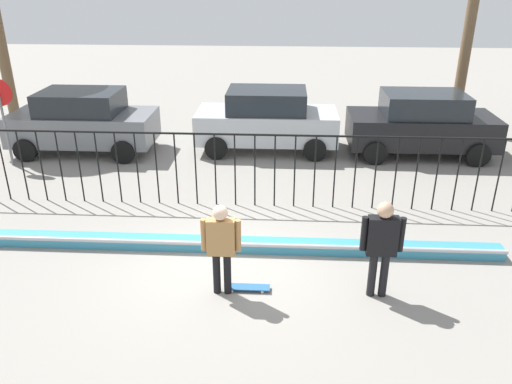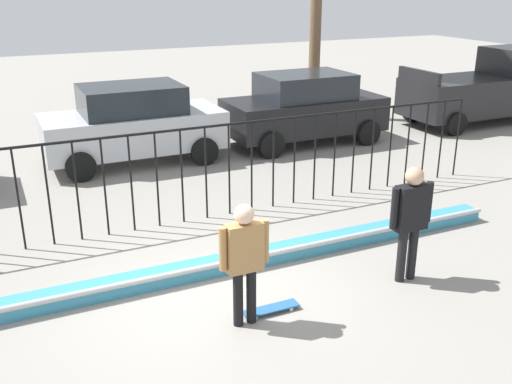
{
  "view_description": "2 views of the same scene",
  "coord_description": "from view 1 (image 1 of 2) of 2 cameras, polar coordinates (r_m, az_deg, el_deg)",
  "views": [
    {
      "loc": [
        1.13,
        -8.24,
        5.25
      ],
      "look_at": [
        0.57,
        1.49,
        0.93
      ],
      "focal_mm": 35.58,
      "sensor_mm": 36.0,
      "label": 1
    },
    {
      "loc": [
        -2.59,
        -6.97,
        4.33
      ],
      "look_at": [
        1.28,
        1.36,
        0.95
      ],
      "focal_mm": 41.23,
      "sensor_mm": 36.0,
      "label": 2
    }
  ],
  "objects": [
    {
      "name": "skateboarder",
      "position": [
        8.61,
        -3.94,
        -5.62
      ],
      "size": [
        0.68,
        0.26,
        1.69
      ],
      "rotation": [
        0.0,
        0.0,
        0.37
      ],
      "color": "black",
      "rests_on": "ground"
    },
    {
      "name": "bowl_coping_ledge",
      "position": [
        10.34,
        -3.44,
        -5.89
      ],
      "size": [
        11.0,
        0.4,
        0.27
      ],
      "color": "teal",
      "rests_on": "ground"
    },
    {
      "name": "stop_sign",
      "position": [
        15.94,
        -26.64,
        8.2
      ],
      "size": [
        0.76,
        0.07,
        2.5
      ],
      "color": "slate",
      "rests_on": "ground"
    },
    {
      "name": "parked_car_silver",
      "position": [
        15.78,
        1.21,
        8.16
      ],
      "size": [
        4.3,
        2.12,
        1.9
      ],
      "rotation": [
        0.0,
        0.0,
        0.02
      ],
      "color": "#B7BABF",
      "rests_on": "ground"
    },
    {
      "name": "parked_car_gray",
      "position": [
        16.46,
        -18.86,
        7.55
      ],
      "size": [
        4.3,
        2.12,
        1.9
      ],
      "rotation": [
        0.0,
        0.0,
        -0.07
      ],
      "color": "slate",
      "rests_on": "ground"
    },
    {
      "name": "camera_operator",
      "position": [
        8.75,
        13.97,
        -5.4
      ],
      "size": [
        0.72,
        0.27,
        1.79
      ],
      "rotation": [
        0.0,
        0.0,
        2.23
      ],
      "color": "black",
      "rests_on": "ground"
    },
    {
      "name": "parked_car_black",
      "position": [
        16.12,
        18.09,
        7.32
      ],
      "size": [
        4.3,
        2.12,
        1.9
      ],
      "rotation": [
        0.0,
        0.0,
        0.0
      ],
      "color": "black",
      "rests_on": "ground"
    },
    {
      "name": "skateboard",
      "position": [
        9.15,
        -0.99,
        -10.66
      ],
      "size": [
        0.8,
        0.2,
        0.07
      ],
      "rotation": [
        0.0,
        0.0,
        0.01
      ],
      "color": "#26598C",
      "rests_on": "ground"
    },
    {
      "name": "ground_plane",
      "position": [
        9.83,
        -3.86,
        -8.42
      ],
      "size": [
        60.0,
        60.0,
        0.0
      ],
      "primitive_type": "plane",
      "color": "gray"
    },
    {
      "name": "perimeter_fence",
      "position": [
        11.85,
        -2.39,
        3.41
      ],
      "size": [
        14.04,
        0.04,
        1.79
      ],
      "color": "black",
      "rests_on": "ground"
    }
  ]
}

